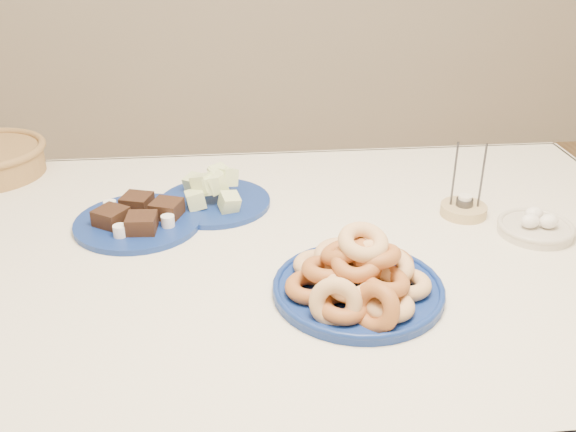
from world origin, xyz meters
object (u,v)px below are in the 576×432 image
object	(u,v)px
candle_holder	(464,208)
egg_bowl	(536,227)
melon_plate	(214,195)
donut_platter	(359,278)
dining_table	(286,291)
brownie_plate	(138,219)

from	to	relation	value
candle_holder	egg_bowl	bearing A→B (deg)	-40.11
melon_plate	egg_bowl	world-z (taller)	melon_plate
donut_platter	dining_table	bearing A→B (deg)	121.36
dining_table	brownie_plate	size ratio (longest dim) A/B	4.74
donut_platter	brownie_plate	distance (m)	0.54
donut_platter	candle_holder	bearing A→B (deg)	44.84
dining_table	egg_bowl	xyz separation A→B (m)	(0.54, 0.01, 0.12)
dining_table	candle_holder	distance (m)	0.45
candle_holder	melon_plate	bearing A→B (deg)	169.29
donut_platter	melon_plate	size ratio (longest dim) A/B	1.33
egg_bowl	melon_plate	bearing A→B (deg)	163.00
brownie_plate	candle_holder	xyz separation A→B (m)	(0.74, -0.02, 0.00)
melon_plate	brownie_plate	bearing A→B (deg)	-152.18
donut_platter	melon_plate	xyz separation A→B (m)	(-0.26, 0.41, -0.01)
melon_plate	brownie_plate	distance (m)	0.19
dining_table	candle_holder	world-z (taller)	candle_holder
dining_table	egg_bowl	size ratio (longest dim) A/B	9.68
brownie_plate	candle_holder	size ratio (longest dim) A/B	2.06
dining_table	donut_platter	xyz separation A→B (m)	(0.12, -0.19, 0.14)
egg_bowl	dining_table	bearing A→B (deg)	-178.91
donut_platter	melon_plate	world-z (taller)	donut_platter
donut_platter	candle_holder	size ratio (longest dim) A/B	2.39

